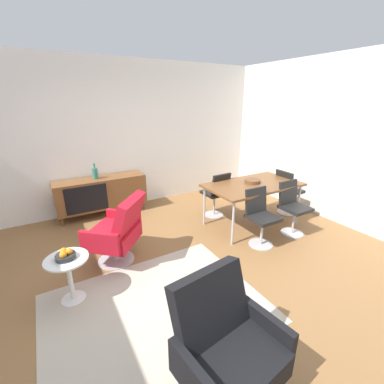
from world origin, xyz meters
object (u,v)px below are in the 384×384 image
lounge_chair_red (118,230)px  wooden_bowl_on_table (252,181)px  dining_table (253,186)px  fruit_bowl (66,255)px  dining_chair_front_left (260,215)px  dining_chair_front_right (292,206)px  sideboard (102,193)px  side_table_round (69,274)px  dining_chair_far_end (287,190)px  armchair_black_shell (226,344)px  dining_chair_back_left (216,193)px  vase_cobalt (95,173)px

lounge_chair_red → wooden_bowl_on_table: bearing=0.2°
dining_table → lounge_chair_red: size_ratio=1.69×
dining_table → fruit_bowl: bearing=-172.2°
dining_chair_front_left → dining_chair_front_right: (0.70, 0.00, 0.00)m
sideboard → fruit_bowl: bearing=-110.6°
side_table_round → dining_chair_far_end: bearing=6.0°
armchair_black_shell → fruit_bowl: armchair_black_shell is taller
dining_chair_far_end → side_table_round: bearing=-174.0°
dining_chair_front_left → side_table_round: size_ratio=1.65×
wooden_bowl_on_table → sideboard: bearing=142.5°
dining_chair_back_left → armchair_black_shell: armchair_black_shell is taller
sideboard → dining_chair_front_right: dining_chair_front_right is taller
dining_chair_front_left → dining_chair_back_left: bearing=90.0°
wooden_bowl_on_table → armchair_black_shell: (-2.11, -2.05, -0.30)m
dining_chair_back_left → wooden_bowl_on_table: bearing=-54.3°
dining_chair_far_end → dining_chair_front_left: size_ratio=1.00×
dining_table → dining_chair_far_end: (0.89, 0.00, -0.23)m
wooden_bowl_on_table → dining_chair_back_left: 0.70m
dining_chair_back_left → side_table_round: dining_chair_back_left is taller
vase_cobalt → fruit_bowl: vase_cobalt is taller
wooden_bowl_on_table → dining_chair_front_left: size_ratio=0.30×
dining_table → sideboard: bearing=141.4°
sideboard → dining_chair_front_right: 3.38m
dining_chair_far_end → dining_chair_front_left: same height
dining_chair_far_end → lounge_chair_red: 3.19m
dining_chair_front_left → lounge_chair_red: bearing=163.0°
dining_chair_front_right → side_table_round: dining_chair_front_right is taller
wooden_bowl_on_table → dining_chair_far_end: 0.92m
dining_chair_front_right → vase_cobalt: bearing=138.5°
dining_chair_front_left → armchair_black_shell: bearing=-140.2°
dining_chair_front_right → lounge_chair_red: lounge_chair_red is taller
wooden_bowl_on_table → armchair_black_shell: size_ratio=0.27×
dining_chair_front_right → side_table_round: size_ratio=1.65×
dining_chair_front_left → fruit_bowl: dining_chair_front_left is taller
dining_chair_far_end → dining_chair_front_left: 1.36m
vase_cobalt → wooden_bowl_on_table: 2.79m
dining_chair_front_left → dining_chair_front_right: same height
vase_cobalt → fruit_bowl: size_ratio=1.42×
vase_cobalt → wooden_bowl_on_table: size_ratio=1.09×
vase_cobalt → dining_chair_far_end: vase_cobalt is taller
dining_table → wooden_bowl_on_table: size_ratio=6.15×
lounge_chair_red → vase_cobalt: bearing=87.4°
sideboard → wooden_bowl_on_table: wooden_bowl_on_table is taller
armchair_black_shell → fruit_bowl: bearing=118.1°
dining_table → lounge_chair_red: 2.31m
vase_cobalt → side_table_round: bearing=-109.0°
dining_table → armchair_black_shell: size_ratio=1.69×
sideboard → armchair_black_shell: size_ratio=1.69×
dining_table → dining_chair_far_end: size_ratio=1.87×
dining_chair_front_left → side_table_round: 2.61m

